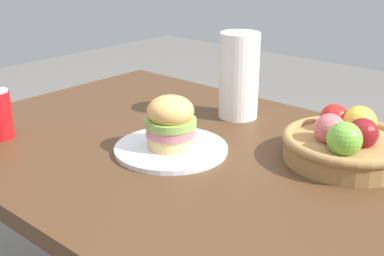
% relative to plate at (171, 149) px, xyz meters
% --- Properties ---
extents(dining_table, '(1.40, 0.90, 0.75)m').
position_rel_plate_xyz_m(dining_table, '(0.07, 0.04, -0.11)').
color(dining_table, '#4C301C').
rests_on(dining_table, ground_plane).
extents(plate, '(0.27, 0.27, 0.01)m').
position_rel_plate_xyz_m(plate, '(0.00, 0.00, 0.00)').
color(plate, white).
rests_on(plate, dining_table).
extents(sandwich, '(0.12, 0.12, 0.13)m').
position_rel_plate_xyz_m(sandwich, '(0.00, 0.00, 0.07)').
color(sandwich, '#E5BC75').
rests_on(sandwich, plate).
extents(fruit_basket, '(0.29, 0.29, 0.12)m').
position_rel_plate_xyz_m(fruit_basket, '(0.34, 0.22, 0.04)').
color(fruit_basket, '#9E7542').
rests_on(fruit_basket, dining_table).
extents(paper_towel_roll, '(0.11, 0.11, 0.24)m').
position_rel_plate_xyz_m(paper_towel_roll, '(-0.03, 0.31, 0.11)').
color(paper_towel_roll, white).
rests_on(paper_towel_roll, dining_table).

